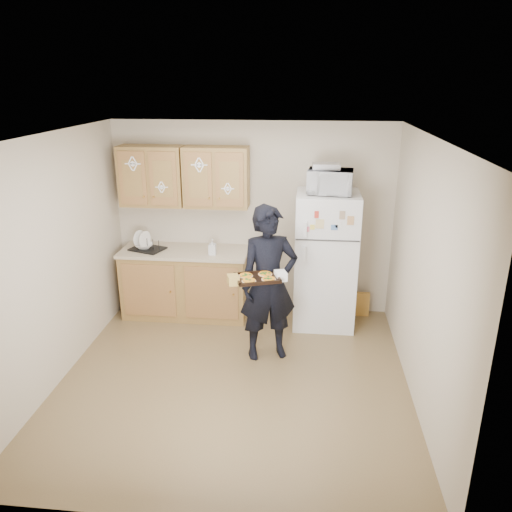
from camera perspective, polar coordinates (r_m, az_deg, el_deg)
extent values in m
plane|color=brown|center=(5.40, -2.52, -13.89)|extent=(3.60, 3.60, 0.00)
plane|color=silver|center=(4.53, -3.01, 13.50)|extent=(3.60, 3.60, 0.00)
cube|color=beige|center=(6.52, -0.39, 4.25)|extent=(3.60, 0.04, 2.50)
cube|color=beige|center=(3.24, -7.59, -12.87)|extent=(3.60, 0.04, 2.50)
cube|color=beige|center=(5.39, -22.04, -0.60)|extent=(0.04, 3.60, 2.50)
cube|color=beige|center=(4.90, 18.57, -2.13)|extent=(0.04, 3.60, 2.50)
cube|color=white|center=(6.26, 7.91, -0.46)|extent=(0.75, 0.70, 1.70)
cube|color=brown|center=(6.64, -8.01, -3.16)|extent=(1.60, 0.60, 0.86)
cube|color=#BCA991|center=(6.48, -8.19, 0.51)|extent=(1.64, 0.64, 0.04)
cube|color=brown|center=(6.47, -11.80, 8.94)|extent=(0.80, 0.33, 0.75)
cube|color=brown|center=(6.28, -4.55, 8.96)|extent=(0.80, 0.33, 0.75)
cube|color=#E5C050|center=(6.78, 11.96, -5.39)|extent=(0.20, 0.07, 0.32)
imported|color=black|center=(5.43, 1.46, -3.21)|extent=(0.74, 0.60, 1.75)
cube|color=black|center=(5.11, 0.14, -2.60)|extent=(0.52, 0.45, 0.04)
cylinder|color=orange|center=(5.02, -0.81, -2.83)|extent=(0.15, 0.15, 0.02)
cylinder|color=orange|center=(5.06, 1.46, -2.63)|extent=(0.15, 0.15, 0.02)
cylinder|color=orange|center=(5.15, -1.16, -2.22)|extent=(0.15, 0.15, 0.02)
cylinder|color=orange|center=(5.19, 1.06, -2.03)|extent=(0.15, 0.15, 0.02)
imported|color=white|center=(5.95, 8.46, 8.40)|extent=(0.55, 0.40, 0.29)
cube|color=silver|center=(5.94, 8.01, 10.15)|extent=(0.32, 0.23, 0.07)
cube|color=black|center=(6.55, -12.33, 1.40)|extent=(0.49, 0.43, 0.16)
imported|color=white|center=(6.57, -12.64, 1.13)|extent=(0.25, 0.25, 0.06)
imported|color=white|center=(6.24, -5.02, 1.04)|extent=(0.09, 0.09, 0.20)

